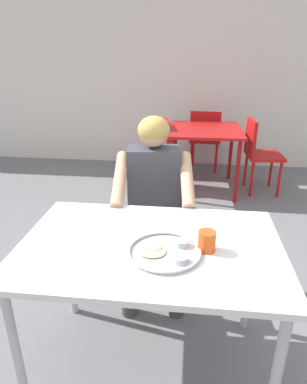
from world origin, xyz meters
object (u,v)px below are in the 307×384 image
Objects in this scene: table_foreground at (150,258)px; drinking_cup at (207,240)px; table_background_red at (205,136)px; chair_foreground at (155,210)px; chair_red_right at (258,150)px; chair_red_left at (156,149)px; diner_foreground at (154,193)px; chair_red_far at (205,136)px; thali_tray at (165,251)px.

drinking_cup is at bearing -6.10° from table_foreground.
table_background_red is at bearing 82.86° from table_foreground.
chair_red_right is (1.02, 1.66, 0.02)m from chair_foreground.
chair_foreground is at bearing -84.21° from chair_red_left.
diner_foreground is 1.45× the size of chair_red_left.
chair_red_right reaches higher than table_foreground.
diner_foreground is at bearing -85.74° from chair_foreground.
table_background_red is at bearing 78.57° from diner_foreground.
chair_red_right is at bearing 69.78° from table_foreground.
table_background_red is 0.66m from chair_red_far.
diner_foreground is at bearing -118.07° from chair_red_right.
chair_red_right is 1.02× the size of chair_red_far.
chair_red_right is (0.87, 2.63, -0.26)m from thali_tray.
table_foreground is at bearing -85.06° from chair_foreground.
drinking_cup is 2.60m from table_background_red.
diner_foreground reaches higher than thali_tray.
table_foreground is at bearing -84.51° from chair_red_left.
drinking_cup reaches higher than thali_tray.
diner_foreground is 1.39× the size of chair_red_right.
chair_red_right reaches higher than table_background_red.
drinking_cup is at bearing -91.71° from chair_red_far.
thali_tray is 2.65m from chair_red_left.
chair_red_right is at bearing 58.53° from chair_foreground.
chair_foreground is (-0.15, 0.97, -0.28)m from thali_tray.
chair_red_right is at bearing 61.93° from diner_foreground.
table_foreground is 2.59m from table_background_red.
chair_foreground is 0.32m from diner_foreground.
drinking_cup is 0.11× the size of chair_red_far.
thali_tray is 0.37× the size of chair_red_right.
drinking_cup is 1.03m from chair_foreground.
chair_foreground is 0.93× the size of table_background_red.
diner_foreground is at bearing -99.22° from chair_red_far.
thali_tray reaches higher than table_background_red.
chair_red_far is (0.41, 2.54, -0.22)m from diner_foreground.
chair_red_far reaches higher than chair_foreground.
table_background_red is (0.38, 1.89, -0.07)m from diner_foreground.
chair_red_left is 0.98× the size of chair_red_far.
diner_foreground is 1.42× the size of chair_red_far.
chair_red_left is (-0.32, 2.62, -0.28)m from thali_tray.
table_background_red is (0.40, 1.68, 0.16)m from chair_foreground.
chair_foreground is at bearing 109.84° from drinking_cup.
chair_red_right is at bearing 75.11° from drinking_cup.
thali_tray is at bearing -94.80° from chair_red_far.
chair_red_left reaches higher than table_foreground.
thali_tray is at bearing -95.33° from table_background_red.
chair_red_far is at bearing 87.39° from table_background_red.
diner_foreground reaches higher than drinking_cup.
diner_foreground is 1.89m from chair_red_left.
drinking_cup is 0.11× the size of chair_red_left.
drinking_cup is (0.25, -0.03, 0.13)m from table_foreground.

